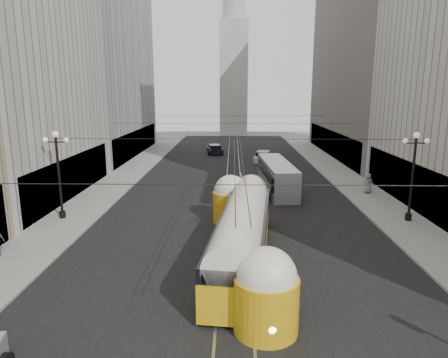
{
  "coord_description": "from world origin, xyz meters",
  "views": [
    {
      "loc": [
        -0.08,
        -9.8,
        9.24
      ],
      "look_at": [
        -0.62,
        13.99,
        4.01
      ],
      "focal_mm": 32.0,
      "sensor_mm": 36.0,
      "label": 1
    }
  ],
  "objects_px": {
    "city_bus": "(277,175)",
    "pedestrian_sidewalk_right": "(368,183)",
    "streetcar": "(243,231)",
    "pedestrian_crossing_b": "(249,308)"
  },
  "relations": [
    {
      "from": "streetcar",
      "to": "pedestrian_sidewalk_right",
      "type": "bearing_deg",
      "value": 51.6
    },
    {
      "from": "pedestrian_sidewalk_right",
      "to": "city_bus",
      "type": "bearing_deg",
      "value": 1.76
    },
    {
      "from": "pedestrian_crossing_b",
      "to": "pedestrian_sidewalk_right",
      "type": "bearing_deg",
      "value": 145.92
    },
    {
      "from": "streetcar",
      "to": "pedestrian_sidewalk_right",
      "type": "height_order",
      "value": "streetcar"
    },
    {
      "from": "streetcar",
      "to": "city_bus",
      "type": "xyz_separation_m",
      "value": [
        3.59,
        16.33,
        -0.22
      ]
    },
    {
      "from": "pedestrian_sidewalk_right",
      "to": "streetcar",
      "type": "bearing_deg",
      "value": 63.62
    },
    {
      "from": "city_bus",
      "to": "pedestrian_crossing_b",
      "type": "xyz_separation_m",
      "value": [
        -3.51,
        -22.79,
        -0.66
      ]
    },
    {
      "from": "city_bus",
      "to": "pedestrian_sidewalk_right",
      "type": "height_order",
      "value": "city_bus"
    },
    {
      "from": "streetcar",
      "to": "city_bus",
      "type": "bearing_deg",
      "value": 77.61
    },
    {
      "from": "city_bus",
      "to": "pedestrian_sidewalk_right",
      "type": "xyz_separation_m",
      "value": [
        8.18,
        -1.48,
        -0.44
      ]
    }
  ]
}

